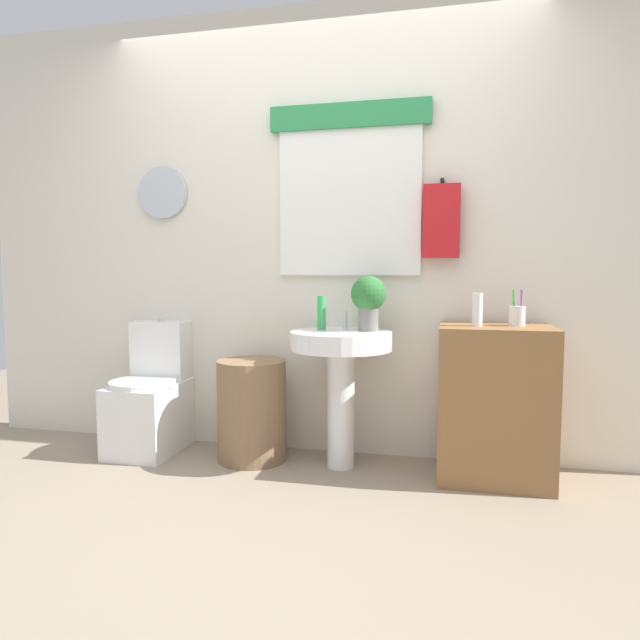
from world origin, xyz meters
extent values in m
plane|color=gray|center=(0.00, 0.00, 0.00)|extent=(8.00, 8.00, 0.00)
cube|color=silver|center=(0.00, 1.15, 1.30)|extent=(4.40, 0.10, 2.60)
cube|color=white|center=(0.19, 1.08, 1.47)|extent=(0.82, 0.03, 0.84)
cube|color=#2D894C|center=(0.19, 1.07, 1.95)|extent=(0.92, 0.04, 0.14)
cylinder|color=silver|center=(-0.98, 1.08, 1.56)|extent=(0.31, 0.03, 0.31)
cylinder|color=black|center=(0.71, 1.07, 1.57)|extent=(0.02, 0.06, 0.02)
cube|color=red|center=(0.71, 1.05, 1.35)|extent=(0.20, 0.05, 0.40)
cube|color=white|center=(-0.98, 0.85, 0.21)|extent=(0.36, 0.50, 0.41)
cylinder|color=white|center=(-0.98, 0.79, 0.43)|extent=(0.38, 0.38, 0.03)
cube|color=white|center=(-0.98, 1.02, 0.59)|extent=(0.34, 0.18, 0.36)
cylinder|color=silver|center=(-0.98, 1.02, 0.78)|extent=(0.04, 0.04, 0.02)
cylinder|color=#846647|center=(-0.33, 0.85, 0.29)|extent=(0.39, 0.39, 0.57)
cylinder|color=white|center=(0.19, 0.85, 0.33)|extent=(0.15, 0.15, 0.65)
cylinder|color=white|center=(0.19, 0.85, 0.70)|extent=(0.55, 0.55, 0.10)
cylinder|color=silver|center=(0.19, 0.97, 0.80)|extent=(0.03, 0.03, 0.10)
cube|color=olive|center=(0.99, 0.85, 0.40)|extent=(0.57, 0.44, 0.80)
cylinder|color=green|center=(0.07, 0.90, 0.85)|extent=(0.05, 0.05, 0.19)
cylinder|color=slate|center=(0.33, 0.91, 0.81)|extent=(0.11, 0.11, 0.13)
sphere|color=#2D7033|center=(0.33, 0.91, 0.96)|extent=(0.19, 0.19, 0.19)
cylinder|color=white|center=(0.89, 0.81, 0.88)|extent=(0.05, 0.05, 0.17)
cylinder|color=silver|center=(1.09, 0.87, 0.85)|extent=(0.08, 0.08, 0.10)
cylinder|color=purple|center=(1.11, 0.87, 0.89)|extent=(0.01, 0.02, 0.18)
cylinder|color=green|center=(1.08, 0.87, 0.89)|extent=(0.02, 0.03, 0.18)
camera|label=1|loc=(0.76, -2.13, 1.08)|focal=31.59mm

